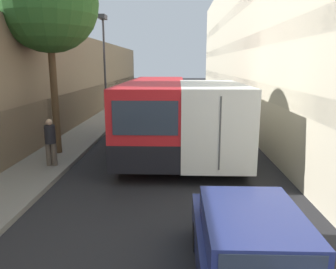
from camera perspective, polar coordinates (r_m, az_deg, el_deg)
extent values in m
plane|color=#232326|center=(15.49, 0.15, -1.95)|extent=(150.00, 150.00, 0.00)
cube|color=gray|center=(16.25, -16.21, -1.49)|extent=(2.05, 60.00, 0.16)
cube|color=#847056|center=(16.69, -24.12, 7.64)|extent=(2.40, 60.00, 5.53)
cube|color=black|center=(16.60, -21.57, 2.05)|extent=(1.08, 60.00, 2.21)
cube|color=#B7AD93|center=(15.86, 20.78, 16.63)|extent=(2.40, 60.00, 10.44)
cube|color=#333D47|center=(15.65, 17.75, 7.31)|extent=(1.08, 60.00, 0.70)
cube|color=#333D47|center=(15.65, 18.32, 15.71)|extent=(1.08, 60.00, 0.70)
cube|color=navy|center=(6.01, 14.45, -20.63)|extent=(1.83, 4.18, 0.66)
cube|color=navy|center=(5.81, 14.54, -15.21)|extent=(1.61, 2.30, 0.51)
cube|color=#2D3847|center=(4.84, 17.69, -21.24)|extent=(1.42, 0.03, 0.38)
cylinder|color=black|center=(7.10, 5.09, -17.30)|extent=(0.16, 0.60, 0.60)
cylinder|color=black|center=(7.39, 18.80, -16.69)|extent=(0.16, 0.60, 0.60)
cube|color=red|center=(14.63, -2.13, 4.14)|extent=(2.43, 9.57, 2.63)
cube|color=black|center=(14.78, -2.10, 0.83)|extent=(2.45, 9.59, 0.90)
cube|color=#2D3847|center=(14.58, -2.14, 5.67)|extent=(2.46, 8.80, 0.84)
cube|color=#2D3847|center=(9.84, -4.02, 2.85)|extent=(1.99, 0.04, 1.05)
cylinder|color=black|center=(17.85, -4.89, 1.55)|extent=(0.24, 1.00, 1.00)
cylinder|color=black|center=(17.73, 1.99, 1.51)|extent=(0.24, 1.00, 1.00)
cylinder|color=black|center=(12.12, -8.08, -3.66)|extent=(0.24, 1.00, 1.00)
cylinder|color=black|center=(11.95, 2.09, -3.78)|extent=(0.24, 1.00, 1.00)
cube|color=silver|center=(16.49, 6.14, 3.68)|extent=(2.24, 2.16, 1.91)
cube|color=silver|center=(12.64, 7.48, 2.75)|extent=(2.33, 5.56, 2.65)
cube|color=#4C4C4C|center=(9.92, 9.04, 0.09)|extent=(0.05, 0.02, 2.25)
cylinder|color=black|center=(16.60, 2.45, 0.70)|extent=(0.22, 0.96, 0.96)
cylinder|color=black|center=(16.76, 9.66, 0.65)|extent=(0.22, 0.96, 0.96)
cylinder|color=black|center=(11.37, 2.76, -4.73)|extent=(0.22, 0.96, 0.96)
cylinder|color=black|center=(11.61, 13.23, -4.70)|extent=(0.22, 0.96, 0.96)
cylinder|color=brown|center=(12.69, -20.07, -3.25)|extent=(0.19, 0.19, 0.83)
cylinder|color=brown|center=(12.61, -19.18, -3.28)|extent=(0.19, 0.19, 0.83)
cylinder|color=black|center=(12.48, -19.87, 0.03)|extent=(0.38, 0.38, 0.66)
sphere|color=tan|center=(12.40, -20.02, 2.02)|extent=(0.22, 0.22, 0.22)
cylinder|color=#38383D|center=(19.53, -10.91, 10.24)|extent=(0.12, 0.12, 6.06)
cube|color=#38383D|center=(19.68, -11.30, 19.44)|extent=(0.36, 0.80, 0.24)
cylinder|color=#4C3823|center=(14.10, -19.12, 6.13)|extent=(0.28, 0.28, 4.61)
sphere|color=#285623|center=(14.22, -20.22, 20.89)|extent=(3.84, 3.84, 3.84)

